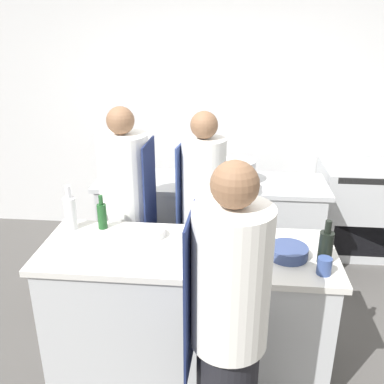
{
  "coord_description": "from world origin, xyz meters",
  "views": [
    {
      "loc": [
        0.26,
        -2.37,
        2.24
      ],
      "look_at": [
        0.0,
        0.35,
        1.14
      ],
      "focal_mm": 40.0,
      "sensor_mm": 36.0,
      "label": 1
    }
  ],
  "objects": [
    {
      "name": "bottle_olive_oil",
      "position": [
        0.83,
        -0.08,
        1.0
      ],
      "size": [
        0.08,
        0.08,
        0.28
      ],
      "color": "black",
      "rests_on": "prep_counter"
    },
    {
      "name": "pass_counter",
      "position": [
        0.08,
        1.25,
        0.45
      ],
      "size": [
        2.07,
        0.61,
        0.89
      ],
      "color": "#B7BABC",
      "rests_on": "ground_plane"
    },
    {
      "name": "cup",
      "position": [
        0.81,
        -0.21,
        0.94
      ],
      "size": [
        0.08,
        0.08,
        0.1
      ],
      "color": "#33477F",
      "rests_on": "prep_counter"
    },
    {
      "name": "bowl_mixing_large",
      "position": [
        0.33,
        0.11,
        0.94
      ],
      "size": [
        0.24,
        0.24,
        0.09
      ],
      "color": "navy",
      "rests_on": "prep_counter"
    },
    {
      "name": "bottle_wine",
      "position": [
        -0.83,
        0.21,
        1.02
      ],
      "size": [
        0.08,
        0.08,
        0.32
      ],
      "color": "silver",
      "rests_on": "prep_counter"
    },
    {
      "name": "bowl_ceramic_blue",
      "position": [
        0.63,
        -0.04,
        0.93
      ],
      "size": [
        0.24,
        0.24,
        0.07
      ],
      "color": "navy",
      "rests_on": "prep_counter"
    },
    {
      "name": "chef_at_stove",
      "position": [
        -0.53,
        0.59,
        0.84
      ],
      "size": [
        0.4,
        0.38,
        1.68
      ],
      "rotation": [
        0.0,
        0.0,
        -1.62
      ],
      "color": "black",
      "rests_on": "ground_plane"
    },
    {
      "name": "chef_at_pass_far",
      "position": [
        0.06,
        0.65,
        0.83
      ],
      "size": [
        0.36,
        0.35,
        1.64
      ],
      "rotation": [
        0.0,
        0.0,
        1.43
      ],
      "color": "black",
      "rests_on": "ground_plane"
    },
    {
      "name": "chef_at_prep_near",
      "position": [
        0.27,
        -0.69,
        0.85
      ],
      "size": [
        0.39,
        0.37,
        1.71
      ],
      "rotation": [
        0.0,
        0.0,
        1.52
      ],
      "color": "black",
      "rests_on": "ground_plane"
    },
    {
      "name": "prep_counter",
      "position": [
        0.0,
        0.0,
        0.45
      ],
      "size": [
        1.88,
        0.7,
        0.89
      ],
      "color": "#B7BABC",
      "rests_on": "ground_plane"
    },
    {
      "name": "bowl_prep_small",
      "position": [
        -0.25,
        0.15,
        0.92
      ],
      "size": [
        0.17,
        0.17,
        0.05
      ],
      "color": "white",
      "rests_on": "prep_counter"
    },
    {
      "name": "ground_plane",
      "position": [
        0.0,
        0.0,
        0.0
      ],
      "size": [
        16.0,
        16.0,
        0.0
      ],
      "primitive_type": "plane",
      "color": "#4C4947"
    },
    {
      "name": "bottle_vinegar",
      "position": [
        -0.61,
        0.24,
        0.99
      ],
      "size": [
        0.06,
        0.06,
        0.25
      ],
      "color": "#19471E",
      "rests_on": "prep_counter"
    },
    {
      "name": "stockpot",
      "position": [
        0.32,
        1.24,
        1.0
      ],
      "size": [
        0.32,
        0.32,
        0.21
      ],
      "color": "#B7BABC",
      "rests_on": "pass_counter"
    },
    {
      "name": "wall_back",
      "position": [
        0.0,
        2.13,
        1.4
      ],
      "size": [
        8.0,
        0.06,
        2.8
      ],
      "color": "silver",
      "rests_on": "ground_plane"
    },
    {
      "name": "oven_range",
      "position": [
        1.66,
        1.75,
        0.46
      ],
      "size": [
        0.97,
        0.66,
        0.91
      ],
      "color": "#B7BABC",
      "rests_on": "ground_plane"
    }
  ]
}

